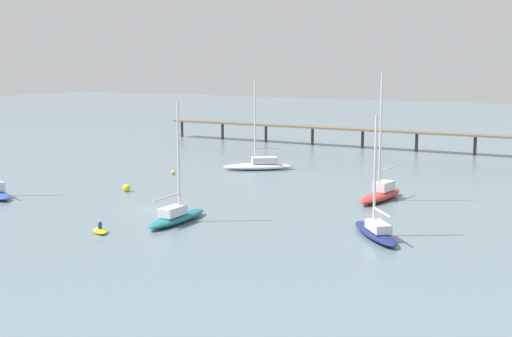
# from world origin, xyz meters

# --- Properties ---
(ground_plane) EXTENTS (400.00, 400.00, 0.00)m
(ground_plane) POSITION_xyz_m (0.00, 0.00, 0.00)
(ground_plane) COLOR slate
(pier) EXTENTS (77.13, 4.22, 6.84)m
(pier) POSITION_xyz_m (14.42, 57.38, 3.90)
(pier) COLOR brown
(pier) RESTS_ON ground_plane
(sailboat_navy) EXTENTS (7.01, 7.85, 10.35)m
(sailboat_navy) POSITION_xyz_m (22.75, 0.29, 0.67)
(sailboat_navy) COLOR navy
(sailboat_navy) RESTS_ON ground_plane
(sailboat_red) EXTENTS (2.90, 8.97, 13.57)m
(sailboat_red) POSITION_xyz_m (17.82, 15.75, 0.86)
(sailboat_red) COLOR red
(sailboat_red) RESTS_ON ground_plane
(sailboat_white) EXTENTS (9.54, 7.87, 11.92)m
(sailboat_white) POSITION_xyz_m (-3.82, 27.84, 0.74)
(sailboat_white) COLOR white
(sailboat_white) RESTS_ON ground_plane
(sailboat_teal) EXTENTS (2.26, 8.57, 11.10)m
(sailboat_teal) POSITION_xyz_m (4.87, -3.57, 0.72)
(sailboat_teal) COLOR #1E727A
(sailboat_teal) RESTS_ON ground_plane
(dinghy_yellow) EXTENTS (2.55, 2.24, 1.14)m
(dinghy_yellow) POSITION_xyz_m (1.30, -9.86, 0.22)
(dinghy_yellow) COLOR yellow
(dinghy_yellow) RESTS_ON ground_plane
(mooring_buoy_inner) EXTENTS (0.88, 0.88, 0.88)m
(mooring_buoy_inner) POSITION_xyz_m (-9.17, 6.16, 0.44)
(mooring_buoy_inner) COLOR yellow
(mooring_buoy_inner) RESTS_ON ground_plane
(mooring_buoy_outer) EXTENTS (0.56, 0.56, 0.56)m
(mooring_buoy_outer) POSITION_xyz_m (-11.69, 18.59, 0.28)
(mooring_buoy_outer) COLOR yellow
(mooring_buoy_outer) RESTS_ON ground_plane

